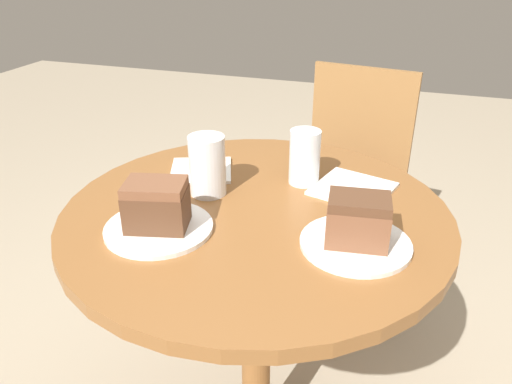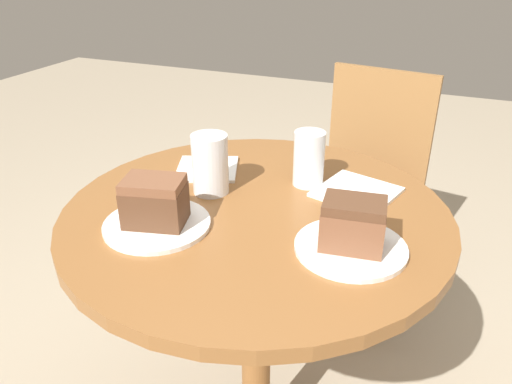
# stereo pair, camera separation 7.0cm
# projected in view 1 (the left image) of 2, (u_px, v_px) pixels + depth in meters

# --- Properties ---
(table) EXTENTS (0.84, 0.84, 0.78)m
(table) POSITION_uv_depth(u_px,v_px,m) (256.00, 271.00, 1.16)
(table) COLOR brown
(table) RESTS_ON ground_plane
(chair) EXTENTS (0.50, 0.54, 0.87)m
(chair) POSITION_uv_depth(u_px,v_px,m) (345.00, 183.00, 1.92)
(chair) COLOR olive
(chair) RESTS_ON ground_plane
(plate_near) EXTENTS (0.22, 0.22, 0.01)m
(plate_near) POSITION_uv_depth(u_px,v_px,m) (159.00, 228.00, 1.00)
(plate_near) COLOR white
(plate_near) RESTS_ON table
(plate_far) EXTENTS (0.21, 0.21, 0.01)m
(plate_far) POSITION_uv_depth(u_px,v_px,m) (355.00, 244.00, 0.95)
(plate_far) COLOR white
(plate_far) RESTS_ON table
(cake_slice_near) EXTENTS (0.14, 0.11, 0.10)m
(cake_slice_near) POSITION_uv_depth(u_px,v_px,m) (156.00, 205.00, 0.98)
(cake_slice_near) COLOR brown
(cake_slice_near) RESTS_ON plate_near
(cake_slice_far) EXTENTS (0.12, 0.10, 0.09)m
(cake_slice_far) POSITION_uv_depth(u_px,v_px,m) (358.00, 220.00, 0.93)
(cake_slice_far) COLOR brown
(cake_slice_far) RESTS_ON plate_far
(glass_lemonade) EXTENTS (0.08, 0.08, 0.14)m
(glass_lemonade) POSITION_uv_depth(u_px,v_px,m) (207.00, 168.00, 1.12)
(glass_lemonade) COLOR beige
(glass_lemonade) RESTS_ON table
(glass_water) EXTENTS (0.07, 0.07, 0.13)m
(glass_water) POSITION_uv_depth(u_px,v_px,m) (304.00, 160.00, 1.17)
(glass_water) COLOR silver
(glass_water) RESTS_ON table
(napkin_stack) EXTENTS (0.20, 0.20, 0.01)m
(napkin_stack) POSITION_uv_depth(u_px,v_px,m) (353.00, 189.00, 1.16)
(napkin_stack) COLOR white
(napkin_stack) RESTS_ON table
(fork) EXTENTS (0.14, 0.14, 0.00)m
(fork) POSITION_uv_depth(u_px,v_px,m) (149.00, 199.00, 1.12)
(fork) COLOR silver
(fork) RESTS_ON table
(napkin_side) EXTENTS (0.19, 0.19, 0.01)m
(napkin_side) POSITION_uv_depth(u_px,v_px,m) (201.00, 170.00, 1.25)
(napkin_side) COLOR white
(napkin_side) RESTS_ON table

